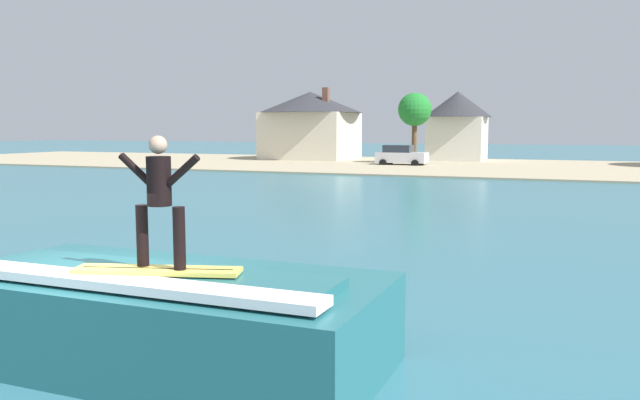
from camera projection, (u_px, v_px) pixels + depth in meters
ground_plane at (82, 370)px, 8.82m from camera, size 260.00×260.00×0.00m
wave_crest at (166, 317)px, 9.01m from camera, size 6.19×2.89×1.44m
surfboard at (157, 270)px, 8.40m from camera, size 2.25×1.06×0.06m
surfer at (159, 194)px, 8.32m from camera, size 1.24×0.32×1.74m
shoreline_bank at (497, 167)px, 53.75m from camera, size 120.00×25.82×0.14m
car_near_shore at (401, 155)px, 55.91m from camera, size 4.38×2.31×1.86m
house_with_chimney at (310, 122)px, 66.00m from camera, size 10.76×10.76×7.39m
house_small_cottage at (457, 122)px, 63.03m from camera, size 6.69×6.69×6.93m
tree_tall_bare at (415, 110)px, 57.96m from camera, size 3.04×3.04×6.55m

